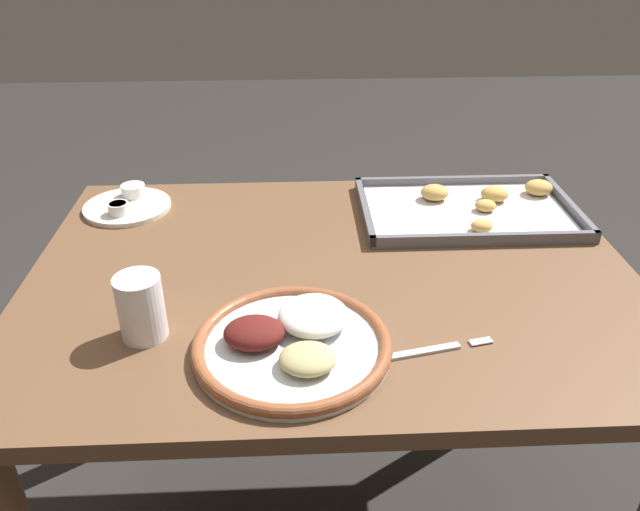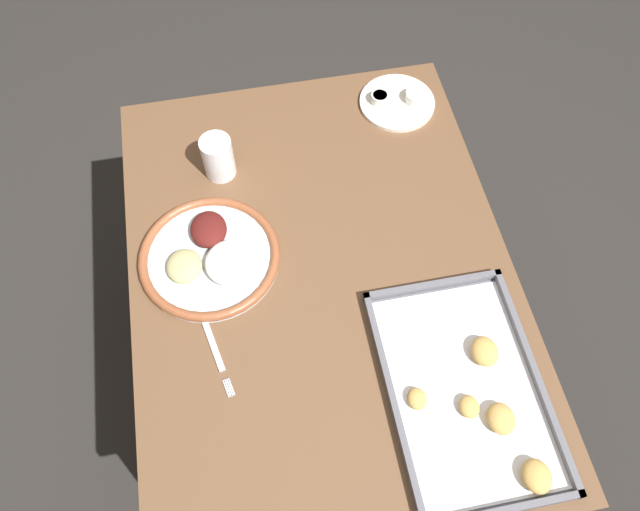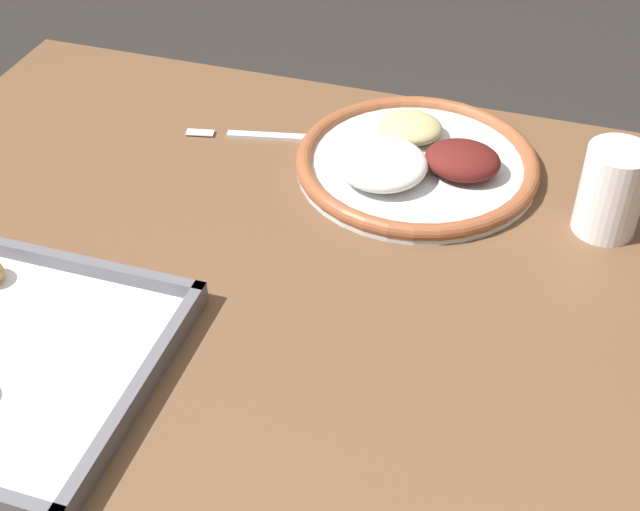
% 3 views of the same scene
% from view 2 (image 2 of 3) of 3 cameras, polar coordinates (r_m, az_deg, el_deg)
% --- Properties ---
extents(ground_plane, '(8.00, 8.00, 0.00)m').
position_cam_2_polar(ground_plane, '(1.92, 0.13, -11.50)').
color(ground_plane, '#282623').
extents(dining_table, '(1.07, 0.78, 0.71)m').
position_cam_2_polar(dining_table, '(1.37, 0.17, -3.77)').
color(dining_table, brown).
rests_on(dining_table, ground_plane).
extents(dinner_plate, '(0.29, 0.29, 0.05)m').
position_cam_2_polar(dinner_plate, '(1.29, -9.95, -0.05)').
color(dinner_plate, silver).
rests_on(dinner_plate, dining_table).
extents(fork, '(0.22, 0.06, 0.00)m').
position_cam_2_polar(fork, '(1.22, -9.93, -7.52)').
color(fork, silver).
rests_on(fork, dining_table).
extents(saucer_plate, '(0.18, 0.18, 0.04)m').
position_cam_2_polar(saucer_plate, '(1.54, 7.18, 13.83)').
color(saucer_plate, white).
rests_on(saucer_plate, dining_table).
extents(baking_tray, '(0.44, 0.28, 0.04)m').
position_cam_2_polar(baking_tray, '(1.19, 13.58, -12.19)').
color(baking_tray, '#595960').
rests_on(baking_tray, dining_table).
extents(drinking_cup, '(0.07, 0.07, 0.10)m').
position_cam_2_polar(drinking_cup, '(1.39, -9.31, 8.85)').
color(drinking_cup, white).
rests_on(drinking_cup, dining_table).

